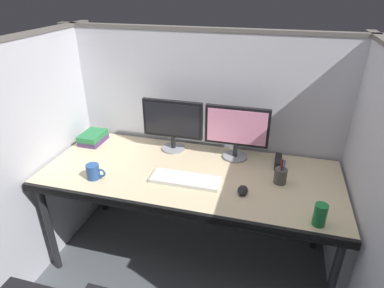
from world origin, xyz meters
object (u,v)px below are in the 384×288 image
Objects in this scene: red_stapler at (278,162)px; monitor_right at (237,129)px; keyboard_main at (186,180)px; book_stack at (93,138)px; soda_can at (320,215)px; coffee_mug at (93,172)px; monitor_left at (173,122)px; pen_cup at (281,176)px; desk at (189,180)px; computer_mouse at (243,190)px.

monitor_right is at bearing 174.23° from red_stapler.
keyboard_main is 2.00× the size of book_stack.
soda_can is 0.97× the size of coffee_mug.
monitor_left is 0.82m from pen_cup.
pen_cup reaches higher than keyboard_main.
computer_mouse reaches higher than desk.
desk is 0.57m from pen_cup.
monitor_right reaches higher than pen_cup.
monitor_right is 0.35m from red_stapler.
pen_cup is 1.40m from book_stack.
coffee_mug is at bearing -174.57° from computer_mouse.
monitor_left reaches higher than book_stack.
soda_can is 0.39m from pen_cup.
keyboard_main is 0.64m from red_stapler.
monitor_right is 0.79m from soda_can.
keyboard_main is 2.55× the size of pen_cup.
soda_can is at bearing -48.58° from monitor_right.
red_stapler is 0.89× the size of pen_cup.
monitor_right is 4.48× the size of computer_mouse.
monitor_left is 0.48m from keyboard_main.
monitor_left is at bearing 177.27° from red_stapler.
computer_mouse is at bearing -141.47° from pen_cup.
computer_mouse is (0.56, -0.41, -0.20)m from monitor_left.
soda_can is at bearing -31.24° from monitor_left.
computer_mouse is (0.36, -0.12, 0.07)m from desk.
monitor_right is 3.41× the size of coffee_mug.
book_stack is (-0.27, 0.45, -0.01)m from coffee_mug.
soda_can is (0.96, -0.58, -0.15)m from monitor_left.
red_stapler is (0.19, 0.37, 0.01)m from computer_mouse.
computer_mouse is at bearing 5.43° from coffee_mug.
pen_cup is at bearing 4.14° from desk.
red_stapler reaches higher than desk.
soda_can is (0.51, -0.58, -0.15)m from monitor_right.
red_stapler is at bearing 24.73° from desk.
monitor_left is at bearing 118.51° from keyboard_main.
keyboard_main is 3.41× the size of coffee_mug.
pen_cup is (0.31, -0.24, -0.17)m from monitor_right.
monitor_left is 0.45m from monitor_right.
red_stapler is at bearing 63.27° from computer_mouse.
soda_can is at bearing -18.55° from book_stack.
pen_cup reaches higher than red_stapler.
book_stack is at bearing -177.58° from monitor_right.
keyboard_main is at bearing 164.90° from soda_can.
desk is at bearing 158.66° from soda_can.
soda_can is at bearing -15.10° from keyboard_main.
monitor_left reaches higher than desk.
desk is 4.42× the size of keyboard_main.
red_stapler is (0.75, -0.04, -0.19)m from monitor_left.
coffee_mug is at bearing -157.33° from red_stapler.
red_stapler is at bearing 0.66° from book_stack.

